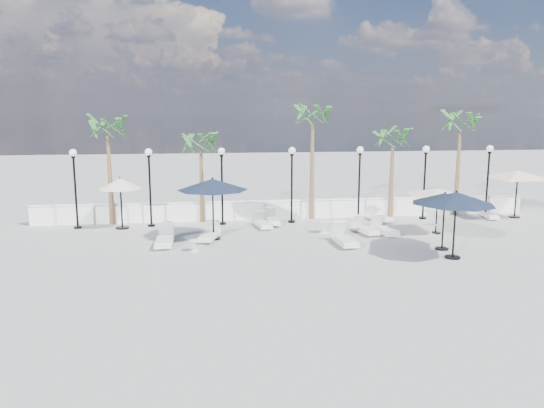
{
  "coord_description": "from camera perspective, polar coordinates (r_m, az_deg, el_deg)",
  "views": [
    {
      "loc": [
        -4.39,
        -19.56,
        5.71
      ],
      "look_at": [
        -1.38,
        3.61,
        1.5
      ],
      "focal_mm": 35.0,
      "sensor_mm": 36.0,
      "label": 1
    }
  ],
  "objects": [
    {
      "name": "lamppost_4",
      "position": [
        27.42,
        9.39,
        3.33
      ],
      "size": [
        0.36,
        0.36,
        3.84
      ],
      "color": "black",
      "rests_on": "ground"
    },
    {
      "name": "lamppost_1",
      "position": [
        26.39,
        -13.04,
        2.94
      ],
      "size": [
        0.36,
        0.36,
        3.84
      ],
      "color": "black",
      "rests_on": "ground"
    },
    {
      "name": "side_table_0",
      "position": [
        21.79,
        -8.32,
        -4.33
      ],
      "size": [
        0.47,
        0.47,
        0.46
      ],
      "color": "beige",
      "rests_on": "ground"
    },
    {
      "name": "lounger_5",
      "position": [
        22.8,
        7.73,
        -3.7
      ],
      "size": [
        0.82,
        2.15,
        0.79
      ],
      "rotation": [
        0.0,
        0.0,
        0.06
      ],
      "color": "beige",
      "rests_on": "ground"
    },
    {
      "name": "lounger_7",
      "position": [
        24.99,
        11.99,
        -2.63
      ],
      "size": [
        0.85,
        2.05,
        0.75
      ],
      "rotation": [
        0.0,
        0.0,
        0.1
      ],
      "color": "beige",
      "rests_on": "ground"
    },
    {
      "name": "lounger_4",
      "position": [
        27.81,
        11.38,
        -1.36
      ],
      "size": [
        1.13,
        1.92,
        0.69
      ],
      "rotation": [
        0.0,
        0.0,
        0.32
      ],
      "color": "beige",
      "rests_on": "ground"
    },
    {
      "name": "parasol_navy_left",
      "position": [
        23.29,
        -6.41,
        2.08
      ],
      "size": [
        3.14,
        3.14,
        2.77
      ],
      "color": "black",
      "rests_on": "ground"
    },
    {
      "name": "lamppost_3",
      "position": [
        26.62,
        2.14,
        3.26
      ],
      "size": [
        0.36,
        0.36,
        3.84
      ],
      "color": "black",
      "rests_on": "ground"
    },
    {
      "name": "lounger_8",
      "position": [
        30.29,
        22.25,
        -1.02
      ],
      "size": [
        0.74,
        1.72,
        0.63
      ],
      "rotation": [
        0.0,
        0.0,
        -0.12
      ],
      "color": "beige",
      "rests_on": "ground"
    },
    {
      "name": "ground",
      "position": [
        20.85,
        5.07,
        -5.73
      ],
      "size": [
        100.0,
        100.0,
        0.0
      ],
      "primitive_type": "plane",
      "color": "gray",
      "rests_on": "ground"
    },
    {
      "name": "lamppost_0",
      "position": [
        26.96,
        -20.47,
        2.71
      ],
      "size": [
        0.36,
        0.36,
        3.84
      ],
      "color": "black",
      "rests_on": "ground"
    },
    {
      "name": "side_table_1",
      "position": [
        24.8,
        5.68,
        -2.34
      ],
      "size": [
        0.58,
        0.58,
        0.57
      ],
      "color": "beige",
      "rests_on": "ground"
    },
    {
      "name": "lounger_1",
      "position": [
        23.56,
        -6.74,
        -3.3
      ],
      "size": [
        1.1,
        1.94,
        0.69
      ],
      "rotation": [
        0.0,
        0.0,
        -0.29
      ],
      "color": "beige",
      "rests_on": "ground"
    },
    {
      "name": "palm_1",
      "position": [
        26.93,
        -7.66,
        5.96
      ],
      "size": [
        2.6,
        2.6,
        4.7
      ],
      "color": "brown",
      "rests_on": "ground"
    },
    {
      "name": "parasol_navy_right",
      "position": [
        21.33,
        19.2,
        0.54
      ],
      "size": [
        2.97,
        2.97,
        2.66
      ],
      "color": "black",
      "rests_on": "ground"
    },
    {
      "name": "lamppost_5",
      "position": [
        28.62,
        16.13,
        3.35
      ],
      "size": [
        0.36,
        0.36,
        3.84
      ],
      "color": "black",
      "rests_on": "ground"
    },
    {
      "name": "balustrade",
      "position": [
        27.91,
        1.78,
        -0.62
      ],
      "size": [
        26.0,
        0.3,
        1.01
      ],
      "color": "white",
      "rests_on": "ground"
    },
    {
      "name": "parasol_cream_small",
      "position": [
        26.31,
        -16.01,
        2.05
      ],
      "size": [
        2.05,
        2.05,
        2.52
      ],
      "color": "black",
      "rests_on": "ground"
    },
    {
      "name": "palm_2",
      "position": [
        27.44,
        4.4,
        8.94
      ],
      "size": [
        2.6,
        2.6,
        6.1
      ],
      "color": "brown",
      "rests_on": "ground"
    },
    {
      "name": "palm_4",
      "position": [
        30.12,
        19.61,
        7.76
      ],
      "size": [
        2.6,
        2.6,
        5.7
      ],
      "color": "brown",
      "rests_on": "ground"
    },
    {
      "name": "palm_3",
      "position": [
        28.68,
        12.87,
        6.44
      ],
      "size": [
        2.6,
        2.6,
        4.9
      ],
      "color": "brown",
      "rests_on": "ground"
    },
    {
      "name": "lamppost_2",
      "position": [
        26.28,
        -5.42,
        3.13
      ],
      "size": [
        0.36,
        0.36,
        3.84
      ],
      "color": "black",
      "rests_on": "ground"
    },
    {
      "name": "side_table_2",
      "position": [
        25.41,
        16.75,
        -2.54
      ],
      "size": [
        0.5,
        0.5,
        0.48
      ],
      "color": "beige",
      "rests_on": "ground"
    },
    {
      "name": "palm_0",
      "position": [
        27.28,
        -17.27,
        7.29
      ],
      "size": [
        2.6,
        2.6,
        5.5
      ],
      "color": "brown",
      "rests_on": "ground"
    },
    {
      "name": "lounger_0",
      "position": [
        22.95,
        -11.47,
        -3.72
      ],
      "size": [
        0.73,
        2.14,
        0.8
      ],
      "rotation": [
        0.0,
        0.0,
        -0.02
      ],
      "color": "beige",
      "rests_on": "ground"
    },
    {
      "name": "lounger_2",
      "position": [
        26.57,
        0.01,
        -1.7
      ],
      "size": [
        0.63,
        1.83,
        0.68
      ],
      "rotation": [
        0.0,
        0.0,
        0.02
      ],
      "color": "beige",
      "rests_on": "ground"
    },
    {
      "name": "lamppost_6",
      "position": [
        30.19,
        22.24,
        3.33
      ],
      "size": [
        0.36,
        0.36,
        3.84
      ],
      "color": "black",
      "rests_on": "ground"
    },
    {
      "name": "parasol_cream_sq_b",
      "position": [
        30.7,
        24.95,
        3.23
      ],
      "size": [
        5.37,
        5.37,
        2.69
      ],
      "color": "black",
      "rests_on": "ground"
    },
    {
      "name": "parasol_cream_sq_a",
      "position": [
        25.41,
        17.43,
        1.56
      ],
      "size": [
        4.61,
        4.61,
        2.26
      ],
      "color": "black",
      "rests_on": "ground"
    },
    {
      "name": "lounger_6",
      "position": [
        24.97,
        9.95,
        -2.62
      ],
      "size": [
        0.97,
        1.92,
        0.69
      ],
      "rotation": [
        0.0,
        0.0,
        0.21
      ],
      "color": "beige",
      "rests_on": "ground"
    },
    {
      "name": "lounger_3",
      "position": [
        25.83,
        -1.02,
        -2.06
      ],
      "size": [
        0.82,
        1.83,
        0.66
      ],
      "rotation": [
        0.0,
        0.0,
        0.14
      ],
      "color": "beige",
      "rests_on": "ground"
    },
    {
      "name": "parasol_navy_mid",
      "position": [
        22.56,
        18.09,
        0.55
      ],
      "size": [
        2.69,
        2.69,
        2.41
      ],
      "color": "black",
      "rests_on": "ground"
    }
  ]
}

